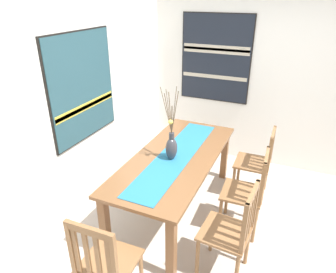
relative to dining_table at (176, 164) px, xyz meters
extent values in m
cube|color=#B2A89E|center=(-0.19, -0.81, -0.65)|extent=(6.40, 6.40, 0.03)
cube|color=silver|center=(-0.19, 1.05, 0.71)|extent=(6.40, 0.12, 2.70)
cube|color=silver|center=(1.67, -0.81, 0.71)|extent=(0.12, 6.40, 2.70)
cube|color=brown|center=(0.00, 0.00, 0.08)|extent=(2.02, 0.86, 0.03)
cube|color=brown|center=(-0.93, -0.35, -0.29)|extent=(0.08, 0.08, 0.70)
cube|color=brown|center=(0.93, -0.35, -0.29)|extent=(0.08, 0.08, 0.70)
cube|color=brown|center=(-0.93, 0.35, -0.29)|extent=(0.08, 0.08, 0.70)
cube|color=brown|center=(0.93, 0.35, -0.29)|extent=(0.08, 0.08, 0.70)
cube|color=#236B93|center=(0.00, 0.00, 0.11)|extent=(1.86, 0.36, 0.01)
ellipsoid|color=#333338|center=(-0.08, 0.02, 0.23)|extent=(0.15, 0.12, 0.25)
cylinder|color=#333338|center=(-0.08, 0.02, 0.38)|extent=(0.06, 0.06, 0.07)
cylinder|color=brown|center=(-0.03, 0.06, 0.62)|extent=(0.12, 0.09, 0.41)
cylinder|color=brown|center=(-0.09, 0.05, 0.65)|extent=(0.01, 0.07, 0.47)
cylinder|color=brown|center=(-0.11, 0.05, 0.63)|extent=(0.05, 0.07, 0.44)
cylinder|color=brown|center=(-0.04, 0.00, 0.63)|extent=(0.10, 0.04, 0.44)
cylinder|color=brown|center=(-0.03, 0.10, 0.64)|extent=(0.11, 0.19, 0.46)
cylinder|color=brown|center=(-0.03, 0.01, 0.66)|extent=(0.11, 0.02, 0.48)
cylinder|color=brown|center=(-0.12, 0.00, 0.58)|extent=(0.08, 0.04, 0.33)
sphere|color=#E5CC4C|center=(-0.13, 0.01, 0.56)|extent=(0.05, 0.05, 0.05)
cube|color=brown|center=(-1.35, 0.00, -0.17)|extent=(0.43, 0.43, 0.03)
cylinder|color=brown|center=(-1.17, 0.19, -0.41)|extent=(0.04, 0.04, 0.45)
cylinder|color=brown|center=(-1.16, -0.17, -0.41)|extent=(0.04, 0.04, 0.45)
cube|color=brown|center=(-1.54, 0.18, 0.09)|extent=(0.04, 0.04, 0.50)
cube|color=brown|center=(-1.53, -0.18, 0.09)|extent=(0.04, 0.04, 0.50)
cube|color=brown|center=(-1.54, 0.00, 0.31)|extent=(0.05, 0.38, 0.06)
cube|color=brown|center=(-1.54, 0.13, 0.07)|extent=(0.02, 0.04, 0.41)
cube|color=brown|center=(-1.54, 0.04, 0.07)|extent=(0.02, 0.04, 0.41)
cube|color=brown|center=(-1.53, -0.05, 0.07)|extent=(0.02, 0.04, 0.41)
cube|color=brown|center=(-1.53, -0.14, 0.07)|extent=(0.02, 0.04, 0.41)
cube|color=brown|center=(0.00, -0.77, -0.17)|extent=(0.44, 0.44, 0.03)
cylinder|color=brown|center=(-0.19, -0.60, -0.41)|extent=(0.04, 0.04, 0.45)
cylinder|color=brown|center=(0.17, -0.58, -0.41)|extent=(0.04, 0.04, 0.45)
cylinder|color=brown|center=(-0.17, -0.96, -0.41)|extent=(0.04, 0.04, 0.45)
cylinder|color=brown|center=(0.19, -0.94, -0.41)|extent=(0.04, 0.04, 0.45)
cube|color=brown|center=(-0.17, -0.97, 0.08)|extent=(0.04, 0.04, 0.49)
cube|color=brown|center=(0.19, -0.95, 0.08)|extent=(0.04, 0.04, 0.49)
cube|color=brown|center=(0.01, -0.96, 0.30)|extent=(0.38, 0.05, 0.06)
cube|color=brown|center=(-0.10, -0.96, 0.07)|extent=(0.04, 0.02, 0.40)
cube|color=brown|center=(0.01, -0.96, 0.07)|extent=(0.04, 0.02, 0.40)
cube|color=brown|center=(0.12, -0.95, 0.07)|extent=(0.04, 0.02, 0.40)
cube|color=brown|center=(-0.65, -0.75, -0.17)|extent=(0.45, 0.45, 0.03)
cylinder|color=brown|center=(-0.82, -0.56, -0.41)|extent=(0.04, 0.04, 0.45)
cylinder|color=brown|center=(-0.46, -0.58, -0.41)|extent=(0.04, 0.04, 0.45)
cylinder|color=brown|center=(-0.49, -0.94, -0.41)|extent=(0.04, 0.04, 0.45)
cube|color=brown|center=(-0.85, -0.93, 0.08)|extent=(0.04, 0.04, 0.49)
cube|color=brown|center=(-0.49, -0.95, 0.08)|extent=(0.04, 0.04, 0.49)
cube|color=brown|center=(-0.67, -0.94, 0.30)|extent=(0.38, 0.06, 0.06)
cube|color=brown|center=(-0.80, -0.93, 0.07)|extent=(0.04, 0.02, 0.40)
cube|color=brown|center=(-0.71, -0.94, 0.07)|extent=(0.04, 0.02, 0.40)
cube|color=brown|center=(-0.62, -0.94, 0.07)|extent=(0.04, 0.02, 0.40)
cube|color=brown|center=(-0.53, -0.95, 0.07)|extent=(0.04, 0.02, 0.40)
cube|color=brown|center=(0.68, -0.76, -0.17)|extent=(0.43, 0.43, 0.03)
cylinder|color=brown|center=(0.50, -0.58, -0.41)|extent=(0.04, 0.04, 0.45)
cylinder|color=brown|center=(0.86, -0.58, -0.41)|extent=(0.04, 0.04, 0.45)
cylinder|color=brown|center=(0.51, -0.94, -0.41)|extent=(0.04, 0.04, 0.45)
cylinder|color=brown|center=(0.87, -0.94, -0.41)|extent=(0.04, 0.04, 0.45)
cube|color=brown|center=(0.51, -0.95, 0.06)|extent=(0.04, 0.04, 0.45)
cube|color=brown|center=(0.87, -0.95, 0.06)|extent=(0.04, 0.04, 0.45)
cube|color=brown|center=(0.69, -0.95, 0.26)|extent=(0.38, 0.04, 0.06)
cube|color=brown|center=(0.54, -0.95, 0.05)|extent=(0.04, 0.02, 0.36)
cube|color=brown|center=(0.61, -0.95, 0.05)|extent=(0.04, 0.02, 0.36)
cube|color=brown|center=(0.69, -0.95, 0.05)|extent=(0.04, 0.02, 0.36)
cube|color=brown|center=(0.76, -0.95, 0.05)|extent=(0.04, 0.02, 0.36)
cube|color=brown|center=(0.84, -0.95, 0.05)|extent=(0.04, 0.02, 0.36)
cube|color=black|center=(-0.25, 0.99, 0.84)|extent=(1.03, 0.04, 1.15)
cube|color=#284C56|center=(-0.25, 0.97, 0.84)|extent=(1.00, 0.01, 1.12)
cube|color=gold|center=(-0.25, 0.96, 0.63)|extent=(0.97, 0.00, 0.08)
cube|color=gold|center=(-0.25, 0.96, 0.63)|extent=(0.97, 0.00, 0.04)
cube|color=black|center=(1.60, 0.05, 0.88)|extent=(0.04, 1.03, 1.25)
cube|color=black|center=(1.58, 0.05, 0.88)|extent=(0.01, 1.00, 1.22)
cube|color=#B2A893|center=(1.58, 0.05, 1.00)|extent=(0.00, 0.97, 0.08)
cube|color=#B2A893|center=(1.58, 0.05, 0.63)|extent=(0.00, 0.97, 0.05)
cube|color=#B2A893|center=(1.58, 0.05, 1.04)|extent=(0.00, 0.97, 0.08)
camera|label=1|loc=(-2.76, -1.13, 1.76)|focal=32.50mm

